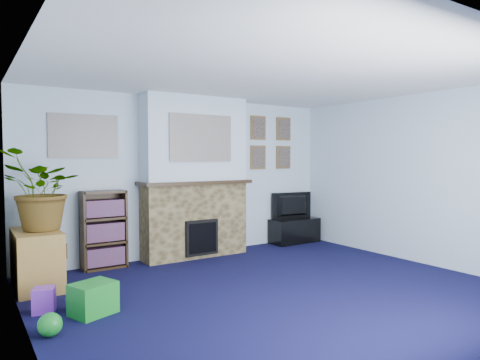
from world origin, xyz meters
TOP-DOWN VIEW (x-y plane):
  - floor at (0.00, 0.00)m, footprint 5.00×4.50m
  - ceiling at (0.00, 0.00)m, footprint 5.00×4.50m
  - wall_back at (0.00, 2.25)m, footprint 5.00×0.04m
  - wall_left at (-2.50, 0.00)m, footprint 0.04×4.50m
  - wall_right at (2.50, 0.00)m, footprint 0.04×4.50m
  - chimney_breast at (0.00, 2.05)m, footprint 1.72×0.50m
  - collage_main at (0.00, 1.84)m, footprint 1.00×0.03m
  - collage_left at (-1.55, 2.23)m, footprint 0.90×0.03m
  - portrait_tl at (1.30, 2.23)m, footprint 0.30×0.03m
  - portrait_tr at (1.85, 2.23)m, footprint 0.30×0.03m
  - portrait_bl at (1.30, 2.23)m, footprint 0.30×0.03m
  - portrait_br at (1.85, 2.23)m, footprint 0.30×0.03m
  - tv_stand at (1.95, 2.03)m, footprint 0.89×0.38m
  - television at (1.95, 2.05)m, footprint 0.80×0.21m
  - bookshelf at (-1.35, 2.11)m, footprint 0.58×0.28m
  - sideboard at (-2.24, 1.63)m, footprint 0.47×0.85m
  - potted_plant at (-2.19, 1.58)m, footprint 1.11×1.13m
  - mantel_clock at (-0.08, 2.00)m, footprint 0.11×0.06m
  - mantel_candle at (0.30, 2.00)m, footprint 0.05×0.05m
  - mantel_teddy at (-0.47, 2.00)m, footprint 0.12×0.12m
  - mantel_can at (0.71, 2.00)m, footprint 0.07×0.07m
  - green_crate at (-1.91, 0.43)m, footprint 0.46×0.42m
  - toy_ball at (-2.35, 0.11)m, footprint 0.20×0.20m
  - toy_block at (-2.30, 0.75)m, footprint 0.24×0.24m
  - toy_tube at (-1.97, 0.69)m, footprint 0.29×0.13m

SIDE VIEW (x-z plane):
  - floor at x=0.00m, z-range -0.01..0.01m
  - toy_tube at x=-1.97m, z-range -0.01..0.15m
  - toy_ball at x=-2.35m, z-range -0.01..0.19m
  - toy_block at x=-2.30m, z-range -0.01..0.23m
  - green_crate at x=-1.91m, z-range -0.01..0.29m
  - tv_stand at x=1.95m, z-range 0.01..0.44m
  - sideboard at x=-2.24m, z-range 0.02..0.68m
  - bookshelf at x=-1.35m, z-range -0.02..1.03m
  - television at x=1.95m, z-range 0.42..0.88m
  - potted_plant at x=-2.19m, z-range 0.66..1.61m
  - chimney_breast at x=0.00m, z-range -0.02..2.38m
  - wall_back at x=0.00m, z-range 0.00..2.40m
  - wall_left at x=-2.50m, z-range 0.00..2.40m
  - wall_right at x=2.50m, z-range 0.00..2.40m
  - mantel_can at x=0.71m, z-range 1.14..1.28m
  - mantel_teddy at x=-0.47m, z-range 1.15..1.28m
  - mantel_clock at x=-0.08m, z-range 1.15..1.29m
  - mantel_candle at x=0.30m, z-range 1.15..1.31m
  - portrait_bl at x=1.30m, z-range 1.30..1.70m
  - portrait_br at x=1.85m, z-range 1.30..1.70m
  - collage_left at x=-1.55m, z-range 1.49..2.07m
  - collage_main at x=0.00m, z-range 1.44..2.12m
  - portrait_tl at x=1.30m, z-range 1.80..2.20m
  - portrait_tr at x=1.85m, z-range 1.80..2.20m
  - ceiling at x=0.00m, z-range 2.40..2.40m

